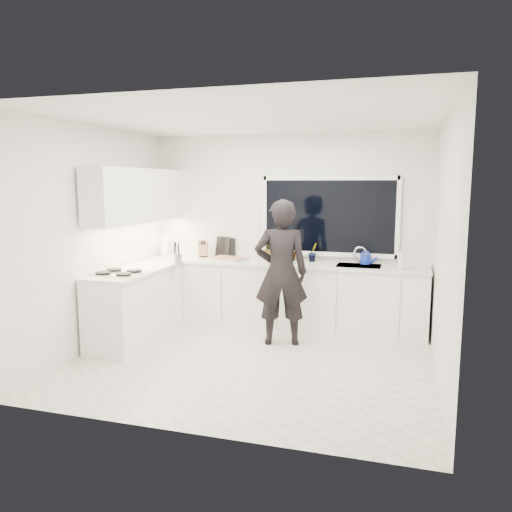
% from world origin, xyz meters
% --- Properties ---
extents(floor, '(4.00, 3.50, 0.02)m').
position_xyz_m(floor, '(0.00, 0.00, -0.01)').
color(floor, beige).
rests_on(floor, ground).
extents(wall_back, '(4.00, 0.02, 2.70)m').
position_xyz_m(wall_back, '(0.00, 1.76, 1.35)').
color(wall_back, white).
rests_on(wall_back, ground).
extents(wall_left, '(0.02, 3.50, 2.70)m').
position_xyz_m(wall_left, '(-2.01, 0.00, 1.35)').
color(wall_left, white).
rests_on(wall_left, ground).
extents(wall_right, '(0.02, 3.50, 2.70)m').
position_xyz_m(wall_right, '(2.01, 0.00, 1.35)').
color(wall_right, white).
rests_on(wall_right, ground).
extents(ceiling, '(4.00, 3.50, 0.02)m').
position_xyz_m(ceiling, '(0.00, 0.00, 2.71)').
color(ceiling, white).
rests_on(ceiling, wall_back).
extents(window, '(1.80, 0.02, 1.00)m').
position_xyz_m(window, '(0.60, 1.73, 1.55)').
color(window, black).
rests_on(window, wall_back).
extents(base_cabinets_back, '(3.92, 0.58, 0.88)m').
position_xyz_m(base_cabinets_back, '(0.00, 1.45, 0.44)').
color(base_cabinets_back, white).
rests_on(base_cabinets_back, floor).
extents(base_cabinets_left, '(0.58, 1.60, 0.88)m').
position_xyz_m(base_cabinets_left, '(-1.67, 0.35, 0.44)').
color(base_cabinets_left, white).
rests_on(base_cabinets_left, floor).
extents(countertop_back, '(3.94, 0.62, 0.04)m').
position_xyz_m(countertop_back, '(0.00, 1.44, 0.90)').
color(countertop_back, silver).
rests_on(countertop_back, base_cabinets_back).
extents(countertop_left, '(0.62, 1.60, 0.04)m').
position_xyz_m(countertop_left, '(-1.67, 0.35, 0.90)').
color(countertop_left, silver).
rests_on(countertop_left, base_cabinets_left).
extents(upper_cabinets, '(0.34, 2.10, 0.70)m').
position_xyz_m(upper_cabinets, '(-1.79, 0.70, 1.85)').
color(upper_cabinets, white).
rests_on(upper_cabinets, wall_left).
extents(sink, '(0.58, 0.42, 0.14)m').
position_xyz_m(sink, '(1.05, 1.45, 0.87)').
color(sink, silver).
rests_on(sink, countertop_back).
extents(faucet, '(0.03, 0.03, 0.22)m').
position_xyz_m(faucet, '(1.05, 1.65, 1.03)').
color(faucet, silver).
rests_on(faucet, countertop_back).
extents(stovetop, '(0.56, 0.48, 0.03)m').
position_xyz_m(stovetop, '(-1.69, -0.00, 0.94)').
color(stovetop, black).
rests_on(stovetop, countertop_left).
extents(person, '(0.76, 0.60, 1.82)m').
position_xyz_m(person, '(0.17, 0.69, 0.91)').
color(person, black).
rests_on(person, floor).
extents(pizza_tray, '(0.57, 0.47, 0.03)m').
position_xyz_m(pizza_tray, '(-0.79, 1.42, 0.94)').
color(pizza_tray, silver).
rests_on(pizza_tray, countertop_back).
extents(pizza, '(0.52, 0.42, 0.01)m').
position_xyz_m(pizza, '(-0.79, 1.42, 0.95)').
color(pizza, '#BB3518').
rests_on(pizza, pizza_tray).
extents(watering_can, '(0.17, 0.17, 0.13)m').
position_xyz_m(watering_can, '(1.13, 1.61, 0.98)').
color(watering_can, '#132FB4').
rests_on(watering_can, countertop_back).
extents(paper_towel_roll, '(0.13, 0.13, 0.26)m').
position_xyz_m(paper_towel_roll, '(-1.85, 1.55, 1.05)').
color(paper_towel_roll, white).
rests_on(paper_towel_roll, countertop_back).
extents(knife_block, '(0.15, 0.13, 0.22)m').
position_xyz_m(knife_block, '(-1.24, 1.59, 1.03)').
color(knife_block, '#A0724A').
rests_on(knife_block, countertop_back).
extents(utensil_crock, '(0.17, 0.17, 0.16)m').
position_xyz_m(utensil_crock, '(-1.30, 0.80, 1.00)').
color(utensil_crock, silver).
rests_on(utensil_crock, countertop_left).
extents(picture_frame_large, '(0.21, 0.09, 0.28)m').
position_xyz_m(picture_frame_large, '(-0.89, 1.69, 1.06)').
color(picture_frame_large, black).
rests_on(picture_frame_large, countertop_back).
extents(picture_frame_small, '(0.24, 0.10, 0.30)m').
position_xyz_m(picture_frame_small, '(-0.97, 1.69, 1.07)').
color(picture_frame_small, black).
rests_on(picture_frame_small, countertop_back).
extents(herb_plants, '(0.82, 0.30, 0.33)m').
position_xyz_m(herb_plants, '(-0.08, 1.61, 1.08)').
color(herb_plants, '#26662D').
rests_on(herb_plants, countertop_back).
extents(soap_bottles, '(0.15, 0.15, 0.30)m').
position_xyz_m(soap_bottles, '(1.61, 1.30, 1.05)').
color(soap_bottles, '#D8BF66').
rests_on(soap_bottles, countertop_back).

